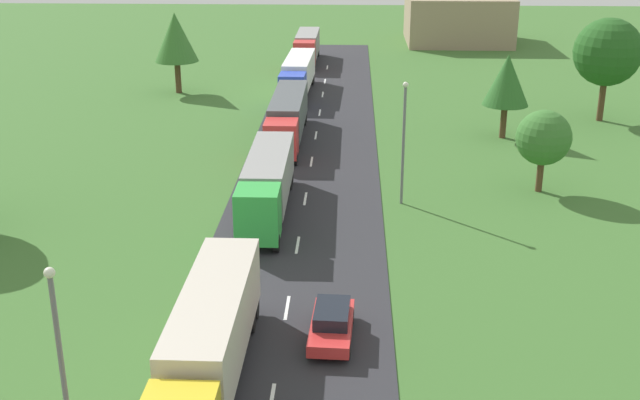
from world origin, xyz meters
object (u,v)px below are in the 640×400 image
object	(u,v)px
car_second	(332,323)
distant_building	(458,19)
truck_fourth	(298,74)
tree_birch	(608,52)
truck_third	(287,116)
tree_elm	(176,38)
tree_oak	(544,138)
tree_maple	(507,80)
truck_lead	(210,339)
truck_second	(267,182)
lamppost_lead	(61,364)
truck_fifth	(307,46)
lamppost_second	(404,137)

from	to	relation	value
car_second	distant_building	distance (m)	82.75
truck_fourth	tree_birch	bearing A→B (deg)	-18.19
truck_third	car_second	size ratio (longest dim) A/B	3.13
tree_elm	car_second	bearing A→B (deg)	-70.69
car_second	tree_oak	xyz separation A→B (m)	(13.47, 20.11, 2.90)
tree_maple	tree_oak	bearing A→B (deg)	-89.14
truck_lead	truck_second	distance (m)	19.01
car_second	truck_fourth	bearing A→B (deg)	95.62
lamppost_lead	distant_building	bearing A→B (deg)	75.36
truck_fourth	tree_oak	distance (m)	33.50
lamppost_lead	tree_elm	xyz separation A→B (m)	(-8.52, 57.95, 1.21)
tree_oak	tree_birch	world-z (taller)	tree_birch
truck_third	tree_oak	bearing A→B (deg)	-32.50
car_second	tree_birch	xyz separation A→B (m)	(22.93, 39.09, 5.28)
tree_birch	truck_fifth	bearing A→B (deg)	136.91
truck_third	distant_building	bearing A→B (deg)	68.45
tree_elm	distant_building	xyz separation A→B (m)	(32.21, 32.73, -2.42)
truck_fourth	distant_building	bearing A→B (deg)	58.97
lamppost_lead	tree_birch	distance (m)	57.79
truck_fourth	tree_birch	xyz separation A→B (m)	(27.67, -9.09, 4.01)
truck_third	tree_oak	distance (m)	21.33
truck_fourth	tree_maple	size ratio (longest dim) A/B	1.95
tree_oak	tree_birch	xyz separation A→B (m)	(9.46, 18.98, 2.38)
car_second	distant_building	bearing A→B (deg)	79.42
truck_second	car_second	size ratio (longest dim) A/B	2.85
truck_fourth	distant_building	distance (m)	38.67
distant_building	tree_maple	bearing A→B (deg)	-92.27
truck_fourth	tree_maple	world-z (taller)	tree_maple
truck_fourth	lamppost_second	xyz separation A→B (m)	(8.79, -30.80, 2.37)
tree_maple	tree_elm	size ratio (longest dim) A/B	0.86
tree_oak	tree_maple	xyz separation A→B (m)	(-0.20, 13.05, 1.08)
truck_fourth	tree_elm	xyz separation A→B (m)	(-12.29, 0.40, 3.50)
truck_fourth	tree_oak	bearing A→B (deg)	-57.03
truck_third	lamppost_lead	xyz separation A→B (m)	(-4.04, -40.90, 2.30)
lamppost_lead	lamppost_second	world-z (taller)	lamppost_second
distant_building	lamppost_second	bearing A→B (deg)	-99.88
lamppost_second	distant_building	distance (m)	64.91
lamppost_lead	tree_birch	xyz separation A→B (m)	(31.44, 48.46, 1.72)
tree_oak	distant_building	bearing A→B (deg)	88.39
truck_third	tree_maple	distance (m)	18.02
truck_fifth	truck_lead	bearing A→B (deg)	-89.98
truck_fifth	lamppost_lead	xyz separation A→B (m)	(-3.74, -74.37, 2.32)
tree_oak	tree_elm	world-z (taller)	tree_elm
tree_maple	truck_second	bearing A→B (deg)	-134.59
truck_fifth	tree_maple	distance (m)	36.70
truck_fifth	tree_maple	world-z (taller)	tree_maple
truck_lead	truck_fourth	xyz separation A→B (m)	(0.01, 52.00, -0.06)
tree_birch	tree_maple	bearing A→B (deg)	-148.43
distant_building	truck_lead	bearing A→B (deg)	-103.18
truck_lead	tree_oak	xyz separation A→B (m)	(18.22, 23.93, 1.57)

